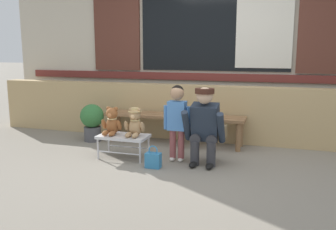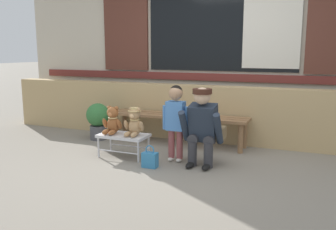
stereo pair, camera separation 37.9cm
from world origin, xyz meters
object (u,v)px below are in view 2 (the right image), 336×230
wooden_bench_long (177,119)px  potted_plant (98,119)px  teddy_bear_plain (113,121)px  teddy_bear_with_hat (134,122)px  child_standing (176,115)px  handbag_on_ground (150,159)px  adult_crouching (203,126)px  small_display_bench (123,137)px

wooden_bench_long → potted_plant: bearing=-170.0°
teddy_bear_plain → teddy_bear_with_hat: 0.32m
teddy_bear_with_hat → child_standing: 0.55m
wooden_bench_long → child_standing: (0.29, -0.80, 0.22)m
teddy_bear_with_hat → child_standing: bearing=8.8°
teddy_bear_with_hat → handbag_on_ground: (0.34, -0.27, -0.38)m
adult_crouching → handbag_on_ground: (-0.55, -0.34, -0.38)m
small_display_bench → adult_crouching: 1.08m
potted_plant → handbag_on_ground: bearing=-35.0°
small_display_bench → handbag_on_ground: size_ratio=2.35×
handbag_on_ground → teddy_bear_with_hat: bearing=142.2°
child_standing → handbag_on_ground: size_ratio=3.52×
teddy_bear_plain → handbag_on_ground: teddy_bear_plain is taller
teddy_bear_plain → wooden_bench_long: bearing=57.3°
small_display_bench → teddy_bear_with_hat: size_ratio=1.76×
teddy_bear_with_hat → handbag_on_ground: bearing=-37.8°
handbag_on_ground → potted_plant: size_ratio=0.48×
teddy_bear_plain → adult_crouching: bearing=3.4°
teddy_bear_plain → child_standing: child_standing is taller
potted_plant → teddy_bear_plain: bearing=-45.0°
handbag_on_ground → potted_plant: 1.64m
small_display_bench → adult_crouching: size_ratio=0.67×
small_display_bench → adult_crouching: adult_crouching is taller
teddy_bear_plain → potted_plant: teddy_bear_plain is taller
teddy_bear_with_hat → child_standing: size_ratio=0.38×
small_display_bench → teddy_bear_plain: bearing=179.5°
child_standing → teddy_bear_plain: bearing=-174.4°
wooden_bench_long → small_display_bench: wooden_bench_long is taller
adult_crouching → handbag_on_ground: bearing=-148.6°
teddy_bear_plain → potted_plant: (-0.67, 0.67, -0.14)m
potted_plant → wooden_bench_long: bearing=10.0°
child_standing → handbag_on_ground: child_standing is taller
small_display_bench → child_standing: bearing=7.0°
wooden_bench_long → teddy_bear_plain: teddy_bear_plain is taller
wooden_bench_long → handbag_on_ground: 1.19m
wooden_bench_long → teddy_bear_with_hat: teddy_bear_with_hat is taller
wooden_bench_long → child_standing: size_ratio=2.19×
teddy_bear_plain → adult_crouching: size_ratio=0.38×
teddy_bear_plain → handbag_on_ground: size_ratio=1.34×
potted_plant → adult_crouching: bearing=-17.5°
wooden_bench_long → potted_plant: (-1.24, -0.22, -0.05)m
adult_crouching → handbag_on_ground: adult_crouching is taller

